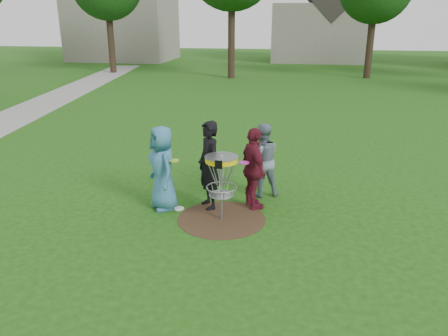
% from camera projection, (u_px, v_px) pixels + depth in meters
% --- Properties ---
extents(ground, '(100.00, 100.00, 0.00)m').
position_uv_depth(ground, '(222.00, 219.00, 8.88)').
color(ground, '#19470F').
rests_on(ground, ground).
extents(dirt_patch, '(1.80, 1.80, 0.01)m').
position_uv_depth(dirt_patch, '(222.00, 219.00, 8.88)').
color(dirt_patch, '#47331E').
rests_on(dirt_patch, ground).
extents(concrete_path, '(7.75, 39.92, 0.02)m').
position_uv_depth(concrete_path, '(14.00, 117.00, 17.87)').
color(concrete_path, '#9E9E99').
rests_on(concrete_path, ground).
extents(player_blue, '(0.99, 1.05, 1.81)m').
position_uv_depth(player_blue, '(163.00, 168.00, 9.13)').
color(player_blue, teal).
rests_on(player_blue, ground).
extents(player_black, '(0.76, 0.83, 1.90)m').
position_uv_depth(player_black, '(209.00, 165.00, 9.15)').
color(player_black, black).
rests_on(player_black, ground).
extents(player_grey, '(1.00, 0.89, 1.70)m').
position_uv_depth(player_grey, '(262.00, 160.00, 9.81)').
color(player_grey, slate).
rests_on(player_grey, ground).
extents(player_maroon, '(0.88, 1.11, 1.76)m').
position_uv_depth(player_maroon, '(254.00, 169.00, 9.14)').
color(player_maroon, maroon).
rests_on(player_maroon, ground).
extents(disc_on_grass, '(0.22, 0.22, 0.02)m').
position_uv_depth(disc_on_grass, '(179.00, 208.00, 9.35)').
color(disc_on_grass, white).
rests_on(disc_on_grass, ground).
extents(disc_golf_basket, '(0.66, 0.67, 1.38)m').
position_uv_depth(disc_golf_basket, '(222.00, 172.00, 8.55)').
color(disc_golf_basket, '#9EA0A5').
rests_on(disc_golf_basket, ground).
extents(held_discs, '(1.82, 1.09, 0.14)m').
position_uv_depth(held_discs, '(222.00, 159.00, 9.05)').
color(held_discs, '#8DCB16').
rests_on(held_discs, ground).
extents(house_row, '(44.50, 10.65, 11.62)m').
position_uv_depth(house_row, '(340.00, 14.00, 37.61)').
color(house_row, gray).
rests_on(house_row, ground).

